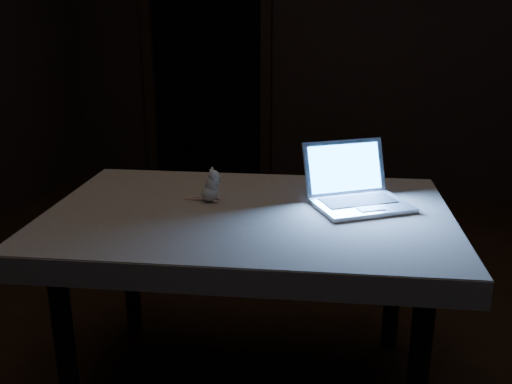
% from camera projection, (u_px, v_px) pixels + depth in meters
% --- Properties ---
extents(floor, '(5.00, 5.00, 0.00)m').
position_uv_depth(floor, '(265.00, 380.00, 2.23)').
color(floor, black).
rests_on(floor, ground).
extents(back_wall, '(4.50, 0.04, 2.60)m').
position_uv_depth(back_wall, '(349.00, 21.00, 4.13)').
color(back_wall, black).
rests_on(back_wall, ground).
extents(doorway, '(1.06, 0.36, 2.13)m').
position_uv_depth(doorway, '(207.00, 52.00, 4.47)').
color(doorway, black).
rests_on(doorway, back_wall).
extents(table, '(1.42, 1.02, 0.70)m').
position_uv_depth(table, '(249.00, 302.00, 2.10)').
color(table, black).
rests_on(table, floor).
extents(tablecloth, '(1.64, 1.37, 0.08)m').
position_uv_depth(tablecloth, '(263.00, 217.00, 2.05)').
color(tablecloth, '#BDAC9C').
rests_on(tablecloth, table).
extents(laptop, '(0.42, 0.41, 0.22)m').
position_uv_depth(laptop, '(363.00, 178.00, 1.98)').
color(laptop, silver).
rests_on(laptop, tablecloth).
extents(plush_mouse, '(0.11, 0.11, 0.12)m').
position_uv_depth(plush_mouse, '(210.00, 185.00, 2.07)').
color(plush_mouse, silver).
rests_on(plush_mouse, tablecloth).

